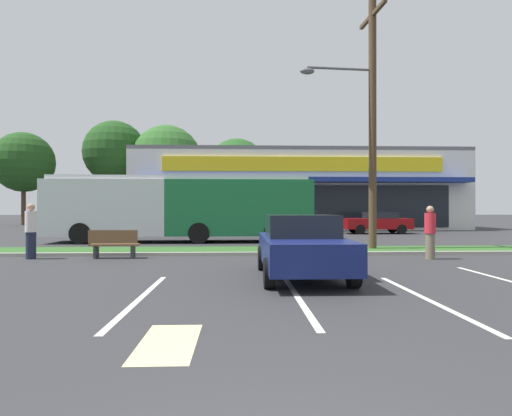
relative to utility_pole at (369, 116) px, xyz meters
name	(u,v)px	position (x,y,z in m)	size (l,w,h in m)	color
grass_median	(251,250)	(-4.61, -0.11, -5.18)	(56.00, 2.20, 0.12)	#2D5B23
curb_lip	(251,254)	(-4.61, -1.33, -5.18)	(56.00, 0.24, 0.12)	#99968C
parking_stripe_0	(141,298)	(-6.85, -8.49, -5.24)	(0.12, 4.80, 0.01)	silver
parking_stripe_1	(297,296)	(-3.95, -8.45, -5.24)	(0.12, 4.80, 0.01)	silver
parking_stripe_2	(427,299)	(-1.62, -8.81, -5.24)	(0.12, 4.80, 0.01)	silver
lot_arrow	(168,343)	(-5.90, -11.19, -5.24)	(0.70, 1.60, 0.01)	beige
storefront_building	(295,191)	(-0.16, 21.34, -2.01)	(26.71, 12.24, 6.47)	silver
tree_far_left	(24,162)	(-27.16, 28.38, 1.19)	(6.12, 6.12, 9.51)	#473323
tree_left	(115,152)	(-18.92, 31.90, 2.73)	(6.92, 6.92, 11.45)	#473323
tree_mid_left	(167,160)	(-13.00, 30.86, 1.79)	(7.54, 7.54, 10.82)	#473323
tree_mid	(237,169)	(-5.33, 31.87, 0.85)	(6.90, 6.90, 9.56)	#473323
utility_pole	(369,116)	(0.00, 0.00, 0.00)	(3.04, 2.40, 9.80)	#4C3826
city_bus	(181,207)	(-7.93, 5.00, -3.48)	(12.97, 2.81, 3.25)	#196638
bus_stop_bench	(114,243)	(-9.19, -2.08, -4.74)	(1.60, 0.45, 0.95)	brown
car_0	(302,245)	(-3.53, -6.23, -4.48)	(1.98, 4.38, 1.50)	navy
car_1	(140,222)	(-11.54, 12.01, -4.44)	(4.43, 2.02, 1.58)	#515459
car_2	(377,222)	(4.17, 11.84, -4.49)	(4.37, 1.88, 1.43)	maroon
car_3	(299,221)	(-1.00, 12.26, -4.44)	(4.18, 1.94, 1.57)	slate
pedestrian_near_bench	(430,232)	(1.22, -2.66, -4.37)	(0.35, 0.35, 1.75)	#726651
pedestrian_by_pole	(31,231)	(-11.89, -2.10, -4.33)	(0.37, 0.37, 1.82)	#1E2338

